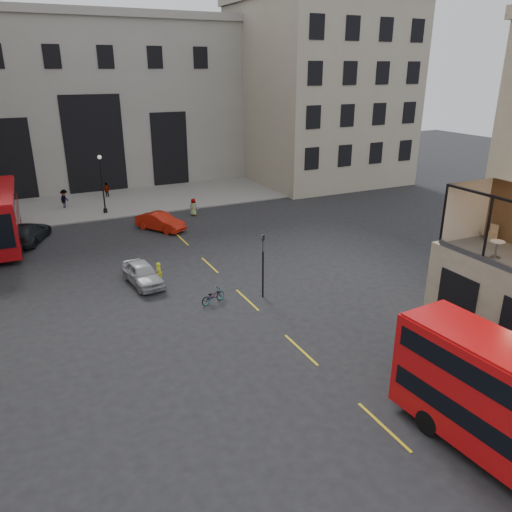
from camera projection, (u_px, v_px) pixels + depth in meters
name	position (u px, v px, depth m)	size (l,w,h in m)	color
ground	(424.00, 411.00, 19.37)	(140.00, 140.00, 0.00)	black
gateway	(82.00, 98.00, 54.34)	(35.00, 10.60, 18.00)	gray
building_right	(317.00, 87.00, 57.48)	(16.60, 18.60, 20.00)	#A09981
pavement_far	(98.00, 203.00, 48.84)	(40.00, 12.00, 0.12)	slate
traffic_light_near	(263.00, 258.00, 28.19)	(0.16, 0.20, 3.80)	black
street_lamp_b	(103.00, 188.00, 44.65)	(0.36, 0.36, 5.33)	black
bus_far	(0.00, 214.00, 36.87)	(2.75, 10.64, 4.22)	#A90B0F
car_a	(143.00, 274.00, 30.54)	(1.61, 4.01, 1.36)	#A6A9AF
car_b	(160.00, 222.00, 40.71)	(1.51, 4.32, 1.42)	#AA180A
car_c	(28.00, 233.00, 37.83)	(2.10, 5.16, 1.50)	black
bicycle	(213.00, 296.00, 28.17)	(0.56, 1.60, 0.84)	gray
cyclist	(159.00, 274.00, 30.26)	(0.55, 0.36, 1.52)	yellow
pedestrian_b	(65.00, 199.00, 46.76)	(1.20, 0.69, 1.85)	gray
pedestrian_c	(107.00, 190.00, 50.78)	(0.92, 0.38, 1.57)	gray
pedestrian_d	(193.00, 207.00, 44.74)	(0.76, 0.50, 1.56)	gray
cafe_table_far	(497.00, 247.00, 21.99)	(0.62, 0.62, 0.77)	white
cafe_chair_d	(491.00, 236.00, 24.20)	(0.48, 0.48, 0.81)	tan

